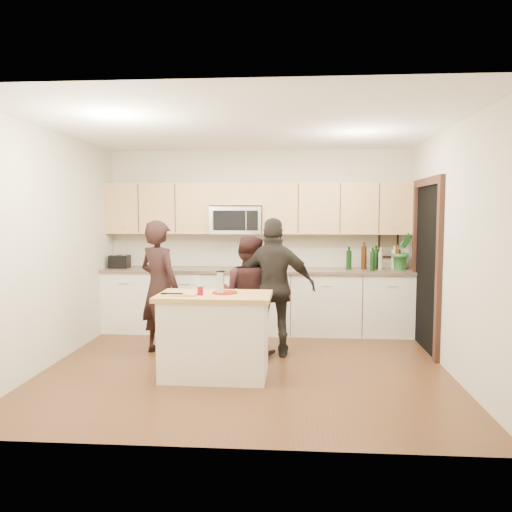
# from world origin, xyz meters

# --- Properties ---
(floor) EXTENTS (4.50, 4.50, 0.00)m
(floor) POSITION_xyz_m (0.00, 0.00, 0.00)
(floor) COLOR #512E1C
(floor) RESTS_ON ground
(room_shell) EXTENTS (4.52, 4.02, 2.71)m
(room_shell) POSITION_xyz_m (0.00, 0.00, 1.73)
(room_shell) COLOR beige
(room_shell) RESTS_ON ground
(back_cabinetry) EXTENTS (4.50, 0.66, 0.94)m
(back_cabinetry) POSITION_xyz_m (0.00, 1.69, 0.47)
(back_cabinetry) COLOR silver
(back_cabinetry) RESTS_ON ground
(upper_cabinetry) EXTENTS (4.50, 0.33, 0.75)m
(upper_cabinetry) POSITION_xyz_m (0.03, 1.83, 1.84)
(upper_cabinetry) COLOR tan
(upper_cabinetry) RESTS_ON ground
(microwave) EXTENTS (0.76, 0.41, 0.40)m
(microwave) POSITION_xyz_m (-0.31, 1.80, 1.65)
(microwave) COLOR silver
(microwave) RESTS_ON ground
(doorway) EXTENTS (0.06, 1.25, 2.20)m
(doorway) POSITION_xyz_m (2.23, 0.90, 1.16)
(doorway) COLOR black
(doorway) RESTS_ON ground
(framed_picture) EXTENTS (0.30, 0.03, 0.38)m
(framed_picture) POSITION_xyz_m (1.95, 1.98, 1.28)
(framed_picture) COLOR black
(framed_picture) RESTS_ON ground
(dish_towel) EXTENTS (0.34, 0.60, 0.48)m
(dish_towel) POSITION_xyz_m (-0.95, 1.50, 0.80)
(dish_towel) COLOR white
(dish_towel) RESTS_ON ground
(island) EXTENTS (1.21, 0.72, 0.90)m
(island) POSITION_xyz_m (-0.30, -0.37, 0.45)
(island) COLOR silver
(island) RESTS_ON ground
(red_plate) EXTENTS (0.27, 0.27, 0.02)m
(red_plate) POSITION_xyz_m (-0.20, -0.32, 0.91)
(red_plate) COLOR maroon
(red_plate) RESTS_ON island
(box_grater) EXTENTS (0.08, 0.06, 0.24)m
(box_grater) POSITION_xyz_m (-0.24, -0.38, 1.04)
(box_grater) COLOR silver
(box_grater) RESTS_ON red_plate
(drink_glass) EXTENTS (0.06, 0.06, 0.09)m
(drink_glass) POSITION_xyz_m (-0.44, -0.46, 0.94)
(drink_glass) COLOR maroon
(drink_glass) RESTS_ON island
(cutting_board) EXTENTS (0.24, 0.18, 0.02)m
(cutting_board) POSITION_xyz_m (-0.60, -0.50, 0.91)
(cutting_board) COLOR tan
(cutting_board) RESTS_ON island
(tongs) EXTENTS (0.23, 0.03, 0.02)m
(tongs) POSITION_xyz_m (-0.72, -0.54, 0.93)
(tongs) COLOR black
(tongs) RESTS_ON cutting_board
(knife) EXTENTS (0.21, 0.02, 0.01)m
(knife) POSITION_xyz_m (-0.67, -0.55, 0.92)
(knife) COLOR silver
(knife) RESTS_ON cutting_board
(toaster) EXTENTS (0.27, 0.22, 0.19)m
(toaster) POSITION_xyz_m (-2.05, 1.67, 1.04)
(toaster) COLOR black
(toaster) RESTS_ON back_cabinetry
(bottle_cluster) EXTENTS (0.78, 0.31, 0.40)m
(bottle_cluster) POSITION_xyz_m (1.74, 1.73, 1.12)
(bottle_cluster) COLOR black
(bottle_cluster) RESTS_ON back_cabinetry
(orchid) EXTENTS (0.36, 0.32, 0.55)m
(orchid) POSITION_xyz_m (2.10, 1.72, 1.21)
(orchid) COLOR #307935
(orchid) RESTS_ON back_cabinetry
(woman_left) EXTENTS (0.73, 0.66, 1.67)m
(woman_left) POSITION_xyz_m (-1.13, 0.48, 0.83)
(woman_left) COLOR black
(woman_left) RESTS_ON ground
(woman_center) EXTENTS (0.87, 0.77, 1.48)m
(woman_center) POSITION_xyz_m (-0.02, 0.54, 0.74)
(woman_center) COLOR black
(woman_center) RESTS_ON ground
(woman_right) EXTENTS (1.00, 0.42, 1.70)m
(woman_right) POSITION_xyz_m (0.30, 0.47, 0.85)
(woman_right) COLOR black
(woman_right) RESTS_ON ground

